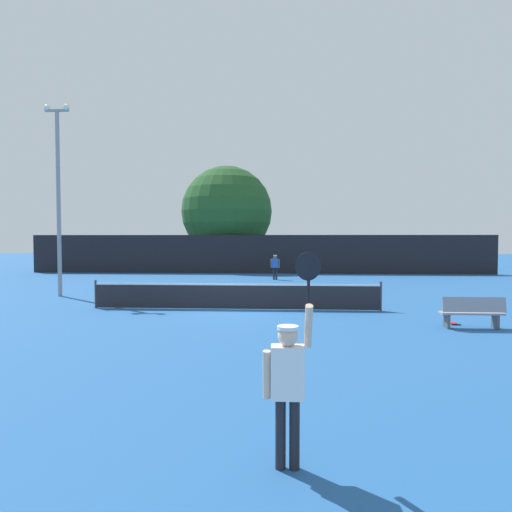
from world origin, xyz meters
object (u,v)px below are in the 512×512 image
player_receiving (275,265)px  large_tree (227,211)px  courtside_bench (472,312)px  parked_car_mid (286,258)px  parked_car_near (235,259)px  spare_racket (453,323)px  light_pole (58,189)px  player_serving (289,374)px  tennis_ball (239,295)px

player_receiving → large_tree: bearing=-65.0°
courtside_bench → parked_car_mid: bearing=100.3°
parked_car_near → parked_car_mid: (4.73, 1.44, 0.00)m
spare_racket → light_pole: size_ratio=0.06×
light_pole → player_serving: bearing=-54.8°
large_tree → parked_car_near: large_tree is taller
courtside_bench → player_receiving: bearing=111.9°
light_pole → parked_car_near: (5.88, 20.33, -4.15)m
parked_car_mid → courtside_bench: bearing=-82.0°
player_serving → courtside_bench: player_serving is taller
player_serving → player_receiving: bearing=91.2°
player_serving → light_pole: size_ratio=0.29×
player_serving → large_tree: 32.73m
player_receiving → tennis_ball: 8.06m
parked_car_mid → tennis_ball: bearing=-98.8°
player_receiving → parked_car_mid: 13.25m
player_serving → player_receiving: player_serving is taller
tennis_ball → light_pole: (-8.21, -0.69, 4.89)m
player_receiving → courtside_bench: size_ratio=0.88×
player_receiving → large_tree: large_tree is taller
tennis_ball → courtside_bench: bearing=-43.1°
player_serving → parked_car_mid: bearing=89.4°
large_tree → parked_car_near: size_ratio=2.03×
tennis_ball → parked_car_near: size_ratio=0.02×
tennis_ball → courtside_bench: (7.53, -7.06, 0.45)m
tennis_ball → light_pole: light_pole is taller
courtside_bench → light_pole: size_ratio=0.21×
player_serving → courtside_bench: bearing=55.9°
courtside_bench → light_pole: 17.55m
large_tree → parked_car_near: (0.36, 2.68, -4.17)m
player_serving → spare_racket: bearing=59.5°
light_pole → large_tree: bearing=72.7°
player_receiving → parked_car_near: size_ratio=0.37×
player_receiving → courtside_bench: (5.98, -14.91, -0.48)m
tennis_ball → large_tree: bearing=99.0°
spare_racket → parked_car_mid: parked_car_mid is taller
spare_racket → courtside_bench: bearing=-71.8°
player_serving → courtside_bench: size_ratio=1.39×
light_pole → parked_car_mid: light_pole is taller
parked_car_near → tennis_ball: bearing=-79.1°
parked_car_near → parked_car_mid: 4.94m
player_receiving → large_tree: size_ratio=0.18×
spare_racket → parked_car_mid: (-4.88, 27.36, 0.76)m
large_tree → parked_car_mid: 7.76m
player_serving → light_pole: light_pole is taller
courtside_bench → parked_car_mid: 28.60m
large_tree → parked_car_near: 4.97m
player_receiving → light_pole: light_pole is taller
player_receiving → tennis_ball: size_ratio=23.28×
parked_car_near → courtside_bench: bearing=-65.6°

